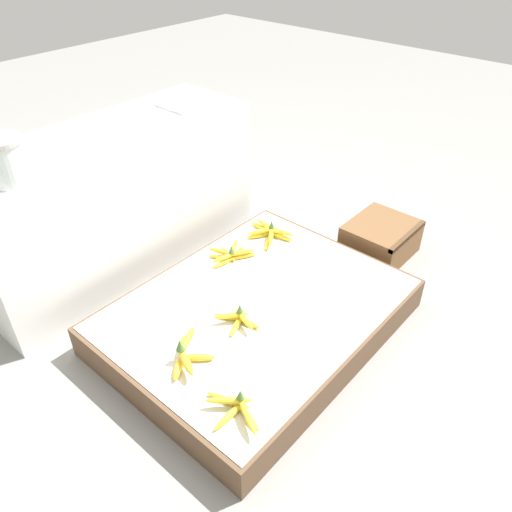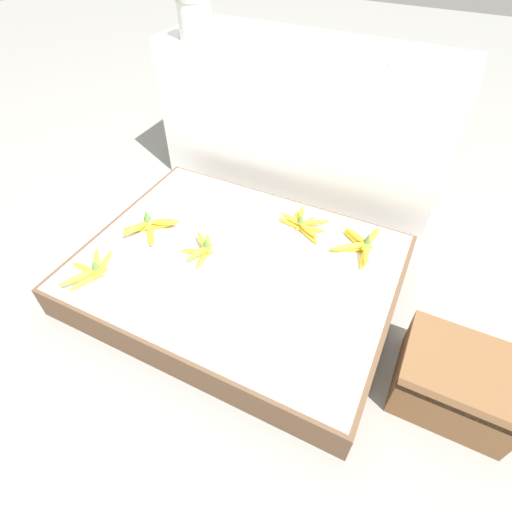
{
  "view_description": "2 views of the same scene",
  "coord_description": "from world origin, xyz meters",
  "px_view_note": "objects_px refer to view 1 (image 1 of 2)",
  "views": [
    {
      "loc": [
        -1.2,
        -1.04,
        1.55
      ],
      "look_at": [
        0.08,
        0.07,
        0.32
      ],
      "focal_mm": 35.0,
      "sensor_mm": 36.0,
      "label": 1
    },
    {
      "loc": [
        0.56,
        -0.96,
        1.27
      ],
      "look_at": [
        0.06,
        0.05,
        0.16
      ],
      "focal_mm": 28.0,
      "sensor_mm": 36.0,
      "label": 2
    }
  ],
  "objects_px": {
    "banana_bunch_middle_midleft": "(238,318)",
    "foam_tray_white": "(188,102)",
    "wooden_crate": "(380,239)",
    "banana_bunch_back_midright": "(231,254)",
    "banana_bunch_middle_left": "(186,354)",
    "glass_jar": "(5,161)",
    "banana_bunch_front_left": "(236,408)",
    "banana_bunch_back_right": "(269,233)"
  },
  "relations": [
    {
      "from": "banana_bunch_middle_midleft",
      "to": "foam_tray_white",
      "type": "relative_size",
      "value": 0.74
    },
    {
      "from": "wooden_crate",
      "to": "banana_bunch_back_midright",
      "type": "distance_m",
      "value": 0.81
    },
    {
      "from": "banana_bunch_middle_left",
      "to": "foam_tray_white",
      "type": "xyz_separation_m",
      "value": [
        0.84,
        0.84,
        0.53
      ]
    },
    {
      "from": "banana_bunch_back_midright",
      "to": "foam_tray_white",
      "type": "relative_size",
      "value": 0.83
    },
    {
      "from": "foam_tray_white",
      "to": "banana_bunch_back_midright",
      "type": "bearing_deg",
      "value": -117.29
    },
    {
      "from": "banana_bunch_middle_left",
      "to": "glass_jar",
      "type": "bearing_deg",
      "value": 101.99
    },
    {
      "from": "wooden_crate",
      "to": "banana_bunch_middle_left",
      "type": "xyz_separation_m",
      "value": [
        -1.26,
        0.1,
        0.09
      ]
    },
    {
      "from": "banana_bunch_front_left",
      "to": "banana_bunch_middle_midleft",
      "type": "distance_m",
      "value": 0.43
    },
    {
      "from": "foam_tray_white",
      "to": "glass_jar",
      "type": "bearing_deg",
      "value": -172.14
    },
    {
      "from": "banana_bunch_middle_midleft",
      "to": "foam_tray_white",
      "type": "xyz_separation_m",
      "value": [
        0.57,
        0.85,
        0.54
      ]
    },
    {
      "from": "banana_bunch_middle_midleft",
      "to": "banana_bunch_back_midright",
      "type": "relative_size",
      "value": 0.89
    },
    {
      "from": "banana_bunch_middle_left",
      "to": "banana_bunch_back_right",
      "type": "height_order",
      "value": "banana_bunch_middle_left"
    },
    {
      "from": "banana_bunch_middle_midleft",
      "to": "banana_bunch_back_midright",
      "type": "height_order",
      "value": "banana_bunch_middle_midleft"
    },
    {
      "from": "banana_bunch_middle_midleft",
      "to": "glass_jar",
      "type": "height_order",
      "value": "glass_jar"
    },
    {
      "from": "wooden_crate",
      "to": "glass_jar",
      "type": "distance_m",
      "value": 1.77
    },
    {
      "from": "banana_bunch_front_left",
      "to": "foam_tray_white",
      "type": "bearing_deg",
      "value": 51.95
    },
    {
      "from": "banana_bunch_back_right",
      "to": "foam_tray_white",
      "type": "height_order",
      "value": "foam_tray_white"
    },
    {
      "from": "banana_bunch_middle_left",
      "to": "foam_tray_white",
      "type": "relative_size",
      "value": 0.83
    },
    {
      "from": "banana_bunch_back_midright",
      "to": "foam_tray_white",
      "type": "bearing_deg",
      "value": 62.71
    },
    {
      "from": "wooden_crate",
      "to": "banana_bunch_front_left",
      "type": "relative_size",
      "value": 1.36
    },
    {
      "from": "banana_bunch_middle_midleft",
      "to": "glass_jar",
      "type": "relative_size",
      "value": 1.17
    },
    {
      "from": "banana_bunch_front_left",
      "to": "banana_bunch_back_midright",
      "type": "distance_m",
      "value": 0.87
    },
    {
      "from": "banana_bunch_back_right",
      "to": "glass_jar",
      "type": "relative_size",
      "value": 1.6
    },
    {
      "from": "banana_bunch_front_left",
      "to": "banana_bunch_middle_left",
      "type": "relative_size",
      "value": 1.15
    },
    {
      "from": "banana_bunch_middle_left",
      "to": "banana_bunch_middle_midleft",
      "type": "bearing_deg",
      "value": -2.33
    },
    {
      "from": "banana_bunch_front_left",
      "to": "banana_bunch_back_right",
      "type": "bearing_deg",
      "value": 33.99
    },
    {
      "from": "glass_jar",
      "to": "foam_tray_white",
      "type": "distance_m",
      "value": 1.0
    },
    {
      "from": "banana_bunch_middle_left",
      "to": "banana_bunch_middle_midleft",
      "type": "xyz_separation_m",
      "value": [
        0.27,
        -0.01,
        -0.01
      ]
    },
    {
      "from": "banana_bunch_front_left",
      "to": "glass_jar",
      "type": "height_order",
      "value": "glass_jar"
    },
    {
      "from": "banana_bunch_middle_midleft",
      "to": "banana_bunch_back_right",
      "type": "xyz_separation_m",
      "value": [
        0.56,
        0.3,
        0.0
      ]
    },
    {
      "from": "banana_bunch_front_left",
      "to": "banana_bunch_back_midright",
      "type": "relative_size",
      "value": 1.15
    },
    {
      "from": "banana_bunch_middle_left",
      "to": "banana_bunch_back_right",
      "type": "bearing_deg",
      "value": 19.55
    },
    {
      "from": "banana_bunch_back_right",
      "to": "banana_bunch_back_midright",
      "type": "bearing_deg",
      "value": 175.99
    },
    {
      "from": "banana_bunch_front_left",
      "to": "glass_jar",
      "type": "xyz_separation_m",
      "value": [
        -0.1,
        1.0,
        0.61
      ]
    },
    {
      "from": "banana_bunch_back_midright",
      "to": "banana_bunch_front_left",
      "type": "bearing_deg",
      "value": -135.38
    },
    {
      "from": "glass_jar",
      "to": "wooden_crate",
      "type": "bearing_deg",
      "value": -29.73
    },
    {
      "from": "banana_bunch_middle_midleft",
      "to": "banana_bunch_back_midright",
      "type": "xyz_separation_m",
      "value": [
        0.3,
        0.32,
        -0.0
      ]
    },
    {
      "from": "wooden_crate",
      "to": "glass_jar",
      "type": "height_order",
      "value": "glass_jar"
    },
    {
      "from": "banana_bunch_back_right",
      "to": "glass_jar",
      "type": "bearing_deg",
      "value": 157.29
    },
    {
      "from": "banana_bunch_middle_left",
      "to": "glass_jar",
      "type": "xyz_separation_m",
      "value": [
        -0.15,
        0.7,
        0.61
      ]
    },
    {
      "from": "banana_bunch_middle_left",
      "to": "banana_bunch_back_right",
      "type": "xyz_separation_m",
      "value": [
        0.83,
        0.29,
        -0.01
      ]
    },
    {
      "from": "foam_tray_white",
      "to": "banana_bunch_middle_left",
      "type": "bearing_deg",
      "value": -135.04
    }
  ]
}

